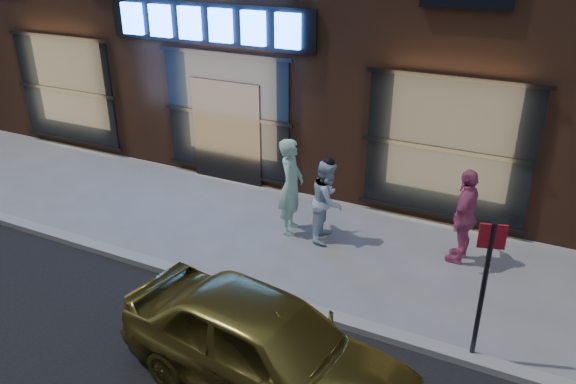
# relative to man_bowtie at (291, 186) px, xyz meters

# --- Properties ---
(ground) EXTENTS (90.00, 90.00, 0.00)m
(ground) POSITION_rel_man_bowtie_xyz_m (-2.45, -2.31, -0.96)
(ground) COLOR slate
(ground) RESTS_ON ground
(curb) EXTENTS (60.00, 0.25, 0.12)m
(curb) POSITION_rel_man_bowtie_xyz_m (-2.45, -2.31, -0.90)
(curb) COLOR gray
(curb) RESTS_ON ground
(man_bowtie) EXTENTS (0.61, 0.79, 1.93)m
(man_bowtie) POSITION_rel_man_bowtie_xyz_m (0.00, 0.00, 0.00)
(man_bowtie) COLOR #A0D3B6
(man_bowtie) RESTS_ON ground
(man_cap) EXTENTS (0.72, 0.87, 1.61)m
(man_cap) POSITION_rel_man_bowtie_xyz_m (0.75, 0.04, -0.16)
(man_cap) COLOR silver
(man_cap) RESTS_ON ground
(passerby) EXTENTS (0.56, 1.08, 1.77)m
(passerby) POSITION_rel_man_bowtie_xyz_m (3.22, 0.38, -0.08)
(passerby) COLOR #C14F7C
(passerby) RESTS_ON ground
(gold_sedan) EXTENTS (4.22, 2.16, 1.38)m
(gold_sedan) POSITION_rel_man_bowtie_xyz_m (1.59, -3.97, -0.28)
(gold_sedan) COLOR olive
(gold_sedan) RESTS_ON ground
(sign_post) EXTENTS (0.34, 0.13, 2.15)m
(sign_post) POSITION_rel_man_bowtie_xyz_m (3.89, -2.21, 0.34)
(sign_post) COLOR #262628
(sign_post) RESTS_ON ground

